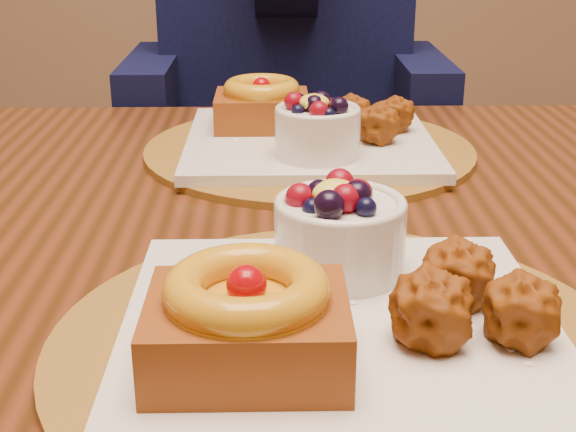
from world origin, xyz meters
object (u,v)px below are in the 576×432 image
object	(u,v)px
place_setting_near	(335,309)
place_setting_far	(307,133)
chair_far	(283,198)
dining_table	(319,300)

from	to	relation	value
place_setting_near	place_setting_far	distance (m)	0.43
place_setting_near	chair_far	world-z (taller)	place_setting_near
place_setting_near	dining_table	bearing A→B (deg)	89.13
chair_far	place_setting_near	bearing A→B (deg)	-106.30
place_setting_near	place_setting_far	size ratio (longest dim) A/B	1.00
dining_table	place_setting_near	world-z (taller)	place_setting_near
place_setting_far	chair_far	bearing A→B (deg)	91.63
chair_far	dining_table	bearing A→B (deg)	-105.84
place_setting_near	place_setting_far	world-z (taller)	place_setting_near
dining_table	place_setting_far	bearing A→B (deg)	90.75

